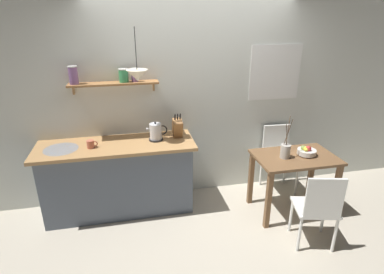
% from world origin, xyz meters
% --- Properties ---
extents(ground_plane, '(14.00, 14.00, 0.00)m').
position_xyz_m(ground_plane, '(0.00, 0.00, 0.00)').
color(ground_plane, '#BCB29E').
extents(back_wall, '(6.80, 0.11, 2.70)m').
position_xyz_m(back_wall, '(0.20, 0.65, 1.35)').
color(back_wall, silver).
rests_on(back_wall, ground_plane).
extents(kitchen_counter, '(1.83, 0.63, 0.92)m').
position_xyz_m(kitchen_counter, '(-1.00, 0.32, 0.47)').
color(kitchen_counter, slate).
rests_on(kitchen_counter, ground_plane).
extents(wall_shelf, '(1.02, 0.20, 0.33)m').
position_xyz_m(wall_shelf, '(-1.01, 0.49, 1.64)').
color(wall_shelf, '#9E6B3D').
extents(dining_table, '(0.96, 0.62, 0.76)m').
position_xyz_m(dining_table, '(1.08, -0.13, 0.62)').
color(dining_table, brown).
rests_on(dining_table, ground_plane).
extents(dining_chair_near, '(0.50, 0.47, 0.88)m').
position_xyz_m(dining_chair_near, '(1.00, -0.79, 0.49)').
color(dining_chair_near, white).
rests_on(dining_chair_near, ground_plane).
extents(dining_chair_far, '(0.45, 0.44, 0.91)m').
position_xyz_m(dining_chair_far, '(1.15, 0.42, 0.51)').
color(dining_chair_far, white).
rests_on(dining_chair_far, ground_plane).
extents(fruit_bowl, '(0.22, 0.22, 0.13)m').
position_xyz_m(fruit_bowl, '(1.21, -0.13, 0.81)').
color(fruit_bowl, silver).
rests_on(fruit_bowl, dining_table).
extents(twig_vase, '(0.11, 0.11, 0.52)m').
position_xyz_m(twig_vase, '(0.93, -0.15, 0.85)').
color(twig_vase, '#B7B2A8').
rests_on(twig_vase, dining_table).
extents(electric_kettle, '(0.25, 0.17, 0.23)m').
position_xyz_m(electric_kettle, '(-0.52, 0.32, 1.02)').
color(electric_kettle, black).
rests_on(electric_kettle, kitchen_counter).
extents(knife_block, '(0.11, 0.20, 0.31)m').
position_xyz_m(knife_block, '(-0.26, 0.37, 1.04)').
color(knife_block, '#9E6B3D').
rests_on(knife_block, kitchen_counter).
extents(coffee_mug_by_sink, '(0.12, 0.08, 0.09)m').
position_xyz_m(coffee_mug_by_sink, '(-1.27, 0.25, 0.96)').
color(coffee_mug_by_sink, '#C6664C').
rests_on(coffee_mug_by_sink, kitchen_counter).
extents(pendant_lamp, '(0.24, 0.24, 0.56)m').
position_xyz_m(pendant_lamp, '(-0.70, 0.26, 1.72)').
color(pendant_lamp, black).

